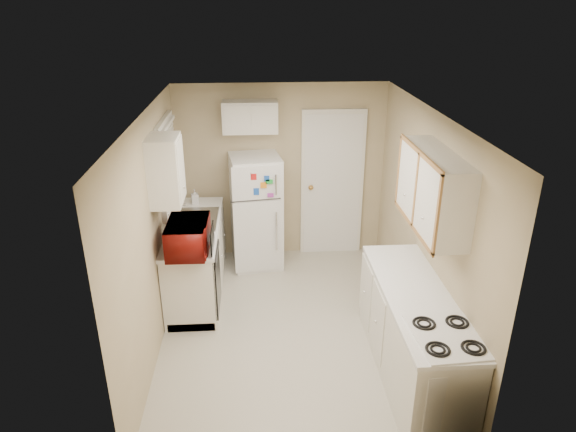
{
  "coord_description": "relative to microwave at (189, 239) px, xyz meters",
  "views": [
    {
      "loc": [
        -0.35,
        -4.75,
        3.41
      ],
      "look_at": [
        0.0,
        0.5,
        1.15
      ],
      "focal_mm": 32.0,
      "sensor_mm": 36.0,
      "label": 1
    }
  ],
  "objects": [
    {
      "name": "cabinet_over_fridge",
      "position": [
        0.67,
        1.56,
        0.95
      ],
      "size": [
        0.7,
        0.3,
        0.4
      ],
      "primitive_type": "cube",
      "color": "silver",
      "rests_on": "wall_back"
    },
    {
      "name": "left_counter",
      "position": [
        -0.03,
        0.71,
        -0.6
      ],
      "size": [
        0.6,
        1.8,
        0.9
      ],
      "primitive_type": "cube",
      "color": "silver",
      "rests_on": "floor"
    },
    {
      "name": "wall_front",
      "position": [
        1.07,
        -2.09,
        0.15
      ],
      "size": [
        2.8,
        2.8,
        0.0
      ],
      "primitive_type": "plane",
      "color": "tan",
      "rests_on": "floor"
    },
    {
      "name": "interior_door",
      "position": [
        1.77,
        1.67,
        -0.03
      ],
      "size": [
        0.86,
        0.06,
        2.08
      ],
      "primitive_type": "cube",
      "color": "white",
      "rests_on": "floor"
    },
    {
      "name": "dishwasher",
      "position": [
        0.26,
        0.11,
        -0.56
      ],
      "size": [
        0.03,
        0.58,
        0.72
      ],
      "primitive_type": "cube",
      "color": "black",
      "rests_on": "floor"
    },
    {
      "name": "refrigerator",
      "position": [
        0.72,
        1.38,
        -0.28
      ],
      "size": [
        0.71,
        0.69,
        1.53
      ],
      "primitive_type": "cube",
      "rotation": [
        0.0,
        0.0,
        0.14
      ],
      "color": "white",
      "rests_on": "floor"
    },
    {
      "name": "sink",
      "position": [
        -0.03,
        0.86,
        -0.19
      ],
      "size": [
        0.54,
        0.74,
        0.16
      ],
      "primitive_type": "cube",
      "color": "gray",
      "rests_on": "left_counter"
    },
    {
      "name": "soap_bottle",
      "position": [
        -0.08,
        1.38,
        -0.05
      ],
      "size": [
        0.11,
        0.11,
        0.2
      ],
      "primitive_type": "imported",
      "rotation": [
        0.0,
        0.0,
        0.23
      ],
      "color": "white",
      "rests_on": "left_counter"
    },
    {
      "name": "right_counter",
      "position": [
        2.17,
        -0.99,
        -0.6
      ],
      "size": [
        0.6,
        2.0,
        0.9
      ],
      "primitive_type": "cube",
      "color": "silver",
      "rests_on": "floor"
    },
    {
      "name": "microwave",
      "position": [
        0.0,
        0.0,
        0.0
      ],
      "size": [
        0.62,
        0.35,
        0.41
      ],
      "primitive_type": "imported",
      "rotation": [
        0.0,
        0.0,
        1.56
      ],
      "color": "maroon",
      "rests_on": "left_counter"
    },
    {
      "name": "wall_right",
      "position": [
        2.47,
        -0.19,
        0.15
      ],
      "size": [
        3.8,
        3.8,
        0.0
      ],
      "primitive_type": "plane",
      "color": "tan",
      "rests_on": "floor"
    },
    {
      "name": "upper_cabinet_right",
      "position": [
        2.32,
        -0.69,
        0.75
      ],
      "size": [
        0.3,
        1.2,
        0.7
      ],
      "primitive_type": "cube",
      "color": "silver",
      "rests_on": "wall_right"
    },
    {
      "name": "wall_left",
      "position": [
        -0.33,
        -0.19,
        0.15
      ],
      "size": [
        3.8,
        3.8,
        0.0
      ],
      "primitive_type": "plane",
      "color": "tan",
      "rests_on": "floor"
    },
    {
      "name": "stove",
      "position": [
        2.22,
        -1.64,
        -0.65
      ],
      "size": [
        0.57,
        0.69,
        0.8
      ],
      "primitive_type": "cube",
      "rotation": [
        0.0,
        0.0,
        0.06
      ],
      "color": "white",
      "rests_on": "floor"
    },
    {
      "name": "ceiling",
      "position": [
        1.07,
        -0.19,
        1.35
      ],
      "size": [
        3.8,
        3.8,
        0.0
      ],
      "primitive_type": "plane",
      "color": "white",
      "rests_on": "floor"
    },
    {
      "name": "wall_back",
      "position": [
        1.07,
        1.71,
        0.15
      ],
      "size": [
        2.8,
        2.8,
        0.0
      ],
      "primitive_type": "plane",
      "color": "tan",
      "rests_on": "floor"
    },
    {
      "name": "window_blinds",
      "position": [
        -0.29,
        0.86,
        0.55
      ],
      "size": [
        0.1,
        0.98,
        1.08
      ],
      "primitive_type": "cube",
      "color": "silver",
      "rests_on": "wall_left"
    },
    {
      "name": "floor",
      "position": [
        1.07,
        -0.19,
        -1.05
      ],
      "size": [
        3.8,
        3.8,
        0.0
      ],
      "primitive_type": "plane",
      "color": "beige",
      "rests_on": "ground"
    },
    {
      "name": "upper_cabinet_left",
      "position": [
        -0.18,
        0.03,
        0.75
      ],
      "size": [
        0.3,
        0.45,
        0.7
      ],
      "primitive_type": "cube",
      "color": "silver",
      "rests_on": "wall_left"
    }
  ]
}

